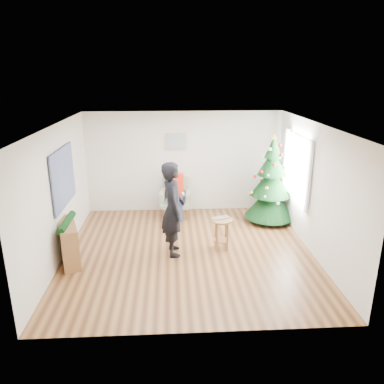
{
  "coord_description": "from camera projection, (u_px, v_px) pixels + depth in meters",
  "views": [
    {
      "loc": [
        -0.34,
        -6.93,
        3.55
      ],
      "look_at": [
        0.1,
        0.6,
        1.1
      ],
      "focal_mm": 35.0,
      "sensor_mm": 36.0,
      "label": 1
    }
  ],
  "objects": [
    {
      "name": "curtains",
      "position": [
        296.0,
        168.0,
        8.32
      ],
      "size": [
        0.05,
        1.75,
        1.5
      ],
      "color": "white",
      "rests_on": "wall_right"
    },
    {
      "name": "wall_back",
      "position": [
        184.0,
        162.0,
        9.67
      ],
      "size": [
        5.0,
        0.0,
        5.0
      ],
      "primitive_type": "plane",
      "rotation": [
        1.57,
        0.0,
        0.0
      ],
      "color": "silver",
      "rests_on": "floor"
    },
    {
      "name": "christmas_tree",
      "position": [
        271.0,
        183.0,
        9.0
      ],
      "size": [
        1.2,
        1.2,
        2.17
      ],
      "rotation": [
        0.0,
        0.0,
        0.1
      ],
      "color": "#3F2816",
      "rests_on": "floor"
    },
    {
      "name": "garland",
      "position": [
        67.0,
        222.0,
        7.07
      ],
      "size": [
        0.14,
        0.9,
        0.14
      ],
      "primitive_type": "cylinder",
      "rotation": [
        1.57,
        0.0,
        0.0
      ],
      "color": "black",
      "rests_on": "console"
    },
    {
      "name": "stool",
      "position": [
        222.0,
        234.0,
        7.75
      ],
      "size": [
        0.44,
        0.44,
        0.66
      ],
      "rotation": [
        0.0,
        0.0,
        0.03
      ],
      "color": "brown",
      "rests_on": "floor"
    },
    {
      "name": "floor",
      "position": [
        189.0,
        252.0,
        7.7
      ],
      "size": [
        5.0,
        5.0,
        0.0
      ],
      "primitive_type": "plane",
      "color": "brown",
      "rests_on": "ground"
    },
    {
      "name": "game_controller",
      "position": [
        183.0,
        194.0,
        7.25
      ],
      "size": [
        0.05,
        0.13,
        0.04
      ],
      "primitive_type": "cube",
      "rotation": [
        0.0,
        0.0,
        0.11
      ],
      "color": "white",
      "rests_on": "standing_man"
    },
    {
      "name": "wall_right",
      "position": [
        314.0,
        190.0,
        7.43
      ],
      "size": [
        0.0,
        5.0,
        5.0
      ],
      "primitive_type": "plane",
      "rotation": [
        1.57,
        0.0,
        -1.57
      ],
      "color": "silver",
      "rests_on": "floor"
    },
    {
      "name": "armchair",
      "position": [
        176.0,
        202.0,
        9.53
      ],
      "size": [
        0.8,
        0.74,
        1.0
      ],
      "rotation": [
        0.0,
        0.0,
        -0.09
      ],
      "color": "gray",
      "rests_on": "floor"
    },
    {
      "name": "console",
      "position": [
        69.0,
        242.0,
        7.2
      ],
      "size": [
        0.61,
        1.04,
        0.8
      ],
      "primitive_type": "cube",
      "rotation": [
        0.0,
        0.0,
        0.33
      ],
      "color": "brown",
      "rests_on": "floor"
    },
    {
      "name": "wall_left",
      "position": [
        58.0,
        194.0,
        7.16
      ],
      "size": [
        0.0,
        5.0,
        5.0
      ],
      "primitive_type": "plane",
      "rotation": [
        1.57,
        0.0,
        1.57
      ],
      "color": "silver",
      "rests_on": "floor"
    },
    {
      "name": "framed_picture",
      "position": [
        176.0,
        141.0,
        9.45
      ],
      "size": [
        0.52,
        0.05,
        0.42
      ],
      "color": "tan",
      "rests_on": "wall_back"
    },
    {
      "name": "standing_man",
      "position": [
        173.0,
        209.0,
        7.37
      ],
      "size": [
        0.53,
        0.74,
        1.91
      ],
      "primitive_type": "imported",
      "rotation": [
        0.0,
        0.0,
        1.68
      ],
      "color": "black",
      "rests_on": "floor"
    },
    {
      "name": "ceiling",
      "position": [
        188.0,
        125.0,
        6.89
      ],
      "size": [
        5.0,
        5.0,
        0.0
      ],
      "primitive_type": "plane",
      "rotation": [
        3.14,
        0.0,
        0.0
      ],
      "color": "white",
      "rests_on": "wall_back"
    },
    {
      "name": "tapestry",
      "position": [
        63.0,
        177.0,
        7.37
      ],
      "size": [
        0.03,
        1.5,
        1.15
      ],
      "primitive_type": "cube",
      "color": "black",
      "rests_on": "wall_left"
    },
    {
      "name": "seated_person",
      "position": [
        175.0,
        191.0,
        9.39
      ],
      "size": [
        0.43,
        0.62,
        1.3
      ],
      "rotation": [
        0.0,
        0.0,
        -0.09
      ],
      "color": "navy",
      "rests_on": "armchair"
    },
    {
      "name": "laptop",
      "position": [
        222.0,
        219.0,
        7.64
      ],
      "size": [
        0.42,
        0.35,
        0.03
      ],
      "primitive_type": "imported",
      "rotation": [
        0.0,
        0.0,
        0.38
      ],
      "color": "silver",
      "rests_on": "stool"
    },
    {
      "name": "wall_front",
      "position": [
        198.0,
        250.0,
        4.92
      ],
      "size": [
        5.0,
        0.0,
        5.0
      ],
      "primitive_type": "plane",
      "rotation": [
        -1.57,
        0.0,
        0.0
      ],
      "color": "silver",
      "rests_on": "floor"
    },
    {
      "name": "window_panel",
      "position": [
        297.0,
        167.0,
        8.32
      ],
      "size": [
        0.04,
        1.3,
        1.4
      ],
      "primitive_type": "cube",
      "color": "white",
      "rests_on": "wall_right"
    }
  ]
}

